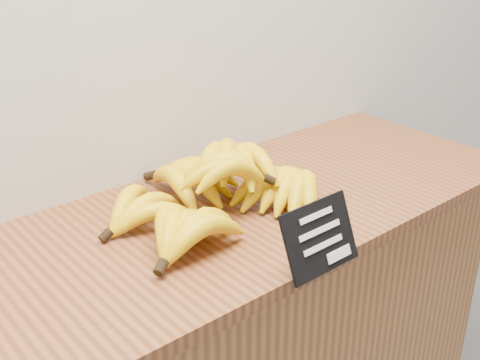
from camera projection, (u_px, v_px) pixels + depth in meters
name	position (u px, v px, depth m)	size (l,w,h in m)	color
counter_top	(225.00, 218.00, 1.26)	(1.46, 0.54, 0.03)	brown
chalkboard_sign	(320.00, 237.00, 1.04)	(0.16, 0.01, 0.12)	black
banana_pile	(217.00, 189.00, 1.23)	(0.49, 0.38, 0.12)	yellow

